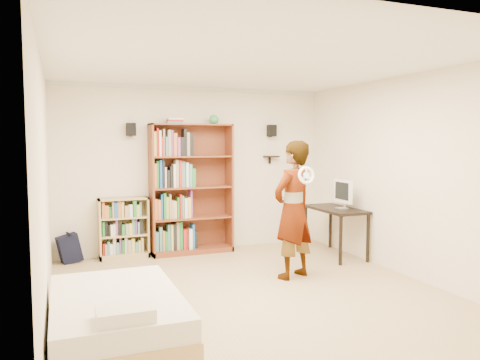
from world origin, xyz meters
The scene contains 14 objects.
ground centered at (0.00, 0.00, 0.00)m, with size 4.50×5.00×0.01m, color tan.
room_shell centered at (0.00, 0.00, 1.76)m, with size 4.52×5.02×2.71m.
crown_molding centered at (0.00, 0.00, 2.67)m, with size 4.50×5.00×0.06m.
speaker_left centered at (-1.05, 2.40, 2.00)m, with size 0.14×0.12×0.20m, color black.
speaker_right centered at (1.35, 2.40, 2.00)m, with size 0.14×0.12×0.20m, color black.
wall_shelf centered at (1.35, 2.41, 1.55)m, with size 0.25×0.16×0.03m, color black.
tall_bookshelf centered at (-0.12, 2.31, 1.05)m, with size 1.32×0.39×2.09m, color brown, non-canonical shape.
low_bookshelf centered at (-1.20, 2.36, 0.47)m, with size 0.75×0.28×0.94m, color tan, non-canonical shape.
computer_desk centered at (1.95, 1.29, 0.38)m, with size 0.56×1.12×0.77m, color black, non-canonical shape.
imac centered at (2.00, 1.19, 0.99)m, with size 0.09×0.45×0.45m, color white, non-canonical shape.
daybed centered at (-1.65, -0.66, 0.26)m, with size 1.15×1.77×0.52m, color white, non-canonical shape.
person centered at (0.77, 0.48, 0.91)m, with size 0.67×0.44×1.83m, color black.
wii_wheel centered at (0.77, 0.14, 1.39)m, with size 0.23×0.23×0.04m, color white.
navy_bag centered at (-2.00, 2.34, 0.22)m, with size 0.33×0.21×0.45m, color black, non-canonical shape.
Camera 1 is at (-2.11, -4.98, 1.83)m, focal length 35.00 mm.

